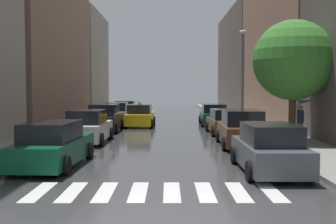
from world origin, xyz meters
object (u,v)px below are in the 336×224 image
(parked_car_left_nearest, at_px, (53,145))
(parked_car_right_second, at_px, (241,129))
(street_tree_right, at_px, (292,60))
(parked_car_left_fourth, at_px, (117,113))
(taxi_midroad, at_px, (139,116))
(parked_car_right_third, at_px, (224,122))
(parked_car_right_nearest, at_px, (268,149))
(parked_car_left_third, at_px, (104,119))
(parked_car_left_fifth, at_px, (125,110))
(parked_car_right_fourth, at_px, (213,115))
(lamp_post_right, at_px, (242,71))
(pedestrian_foreground, at_px, (300,110))
(parked_car_left_second, at_px, (87,127))

(parked_car_left_nearest, xyz_separation_m, parked_car_right_second, (7.66, 5.11, 0.06))
(street_tree_right, bearing_deg, parked_car_left_fourth, 130.10)
(taxi_midroad, bearing_deg, parked_car_left_fourth, 36.19)
(parked_car_left_nearest, bearing_deg, parked_car_right_second, -53.46)
(parked_car_left_fourth, xyz_separation_m, parked_car_right_third, (7.56, -7.83, -0.05))
(parked_car_right_nearest, bearing_deg, taxi_midroad, 18.20)
(parked_car_left_third, height_order, parked_car_right_third, parked_car_left_third)
(parked_car_left_third, distance_m, parked_car_right_third, 7.80)
(parked_car_left_fourth, xyz_separation_m, parked_car_left_fifth, (-0.00, 6.31, -0.03))
(parked_car_right_nearest, bearing_deg, parked_car_right_fourth, -0.40)
(lamp_post_right, bearing_deg, parked_car_left_fifth, 130.81)
(parked_car_right_third, xyz_separation_m, parked_car_right_fourth, (-0.01, 6.13, 0.03))
(parked_car_left_fifth, bearing_deg, taxi_midroad, -167.65)
(parked_car_right_fourth, bearing_deg, street_tree_right, -163.59)
(taxi_midroad, bearing_deg, street_tree_right, -137.24)
(parked_car_right_third, distance_m, pedestrian_foreground, 5.23)
(parked_car_left_fourth, bearing_deg, parked_car_right_third, -136.04)
(parked_car_right_third, relative_size, street_tree_right, 0.72)
(parked_car_right_fourth, height_order, taxi_midroad, taxi_midroad)
(parked_car_right_nearest, distance_m, street_tree_right, 8.38)
(parked_car_left_fourth, relative_size, parked_car_left_fifth, 1.03)
(parked_car_left_third, xyz_separation_m, parked_car_left_fourth, (0.06, 6.17, -0.04))
(parked_car_left_second, relative_size, lamp_post_right, 0.65)
(parked_car_left_nearest, relative_size, lamp_post_right, 0.73)
(parked_car_left_fifth, bearing_deg, parked_car_left_fourth, -180.00)
(parked_car_right_second, distance_m, pedestrian_foreground, 3.75)
(pedestrian_foreground, relative_size, street_tree_right, 0.34)
(parked_car_left_nearest, distance_m, taxi_midroad, 15.60)
(parked_car_left_fourth, xyz_separation_m, taxi_midroad, (2.01, -2.87, -0.02))
(parked_car_left_fourth, xyz_separation_m, pedestrian_foreground, (10.93, -11.71, 0.90))
(pedestrian_foreground, bearing_deg, parked_car_right_fourth, -76.85)
(parked_car_left_second, xyz_separation_m, pedestrian_foreground, (10.99, 0.15, 0.89))
(parked_car_right_nearest, xyz_separation_m, street_tree_right, (2.90, 7.07, 3.43))
(parked_car_left_nearest, height_order, parked_car_left_second, parked_car_left_second)
(parked_car_left_second, relative_size, parked_car_right_nearest, 0.97)
(parked_car_right_third, distance_m, parked_car_right_fourth, 6.13)
(parked_car_right_fourth, xyz_separation_m, taxi_midroad, (-5.54, -1.17, 0.01))
(parked_car_left_nearest, relative_size, parked_car_left_fourth, 1.15)
(parked_car_left_fourth, xyz_separation_m, street_tree_right, (10.34, -12.28, 3.42))
(parked_car_left_nearest, relative_size, street_tree_right, 0.80)
(parked_car_left_nearest, xyz_separation_m, parked_car_right_third, (7.60, 10.51, -0.04))
(parked_car_left_fifth, height_order, street_tree_right, street_tree_right)
(parked_car_left_nearest, distance_m, parked_car_left_fifth, 24.65)
(parked_car_left_second, distance_m, parked_car_left_fourth, 11.86)
(parked_car_left_nearest, xyz_separation_m, parked_car_right_fourth, (7.59, 16.64, -0.01))
(street_tree_right, bearing_deg, lamp_post_right, 97.77)
(parked_car_left_nearest, distance_m, parked_car_left_third, 12.17)
(parked_car_right_fourth, relative_size, street_tree_right, 0.78)
(parked_car_right_third, relative_size, lamp_post_right, 0.66)
(parked_car_right_nearest, relative_size, taxi_midroad, 1.03)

